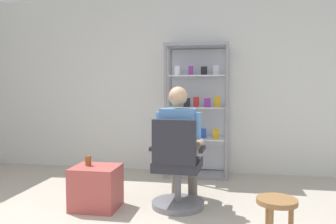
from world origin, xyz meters
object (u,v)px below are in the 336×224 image
(seated_shopkeeper, at_px, (180,140))
(tea_glass, at_px, (88,161))
(wooden_stool, at_px, (277,208))
(display_cabinet_main, at_px, (197,110))
(office_chair, at_px, (177,172))
(storage_crate, at_px, (96,187))

(seated_shopkeeper, height_order, tea_glass, seated_shopkeeper)
(tea_glass, xyz_separation_m, wooden_stool, (1.84, -0.63, -0.18))
(display_cabinet_main, relative_size, office_chair, 1.98)
(display_cabinet_main, distance_m, wooden_stool, 2.42)
(display_cabinet_main, distance_m, tea_glass, 1.92)
(seated_shopkeeper, relative_size, storage_crate, 2.71)
(tea_glass, bearing_deg, display_cabinet_main, 56.77)
(tea_glass, height_order, wooden_stool, tea_glass)
(wooden_stool, bearing_deg, seated_shopkeeper, 135.02)
(seated_shopkeeper, distance_m, wooden_stool, 1.33)
(display_cabinet_main, bearing_deg, office_chair, -93.29)
(wooden_stool, bearing_deg, tea_glass, 161.23)
(office_chair, distance_m, wooden_stool, 1.17)
(storage_crate, relative_size, tea_glass, 4.54)
(office_chair, height_order, storage_crate, office_chair)
(seated_shopkeeper, height_order, wooden_stool, seated_shopkeeper)
(display_cabinet_main, height_order, wooden_stool, display_cabinet_main)
(storage_crate, height_order, wooden_stool, storage_crate)
(seated_shopkeeper, bearing_deg, tea_glass, -164.08)
(display_cabinet_main, xyz_separation_m, seated_shopkeeper, (-0.08, -1.29, -0.25))
(display_cabinet_main, xyz_separation_m, wooden_stool, (0.82, -2.19, -0.64))
(display_cabinet_main, relative_size, seated_shopkeeper, 1.47)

